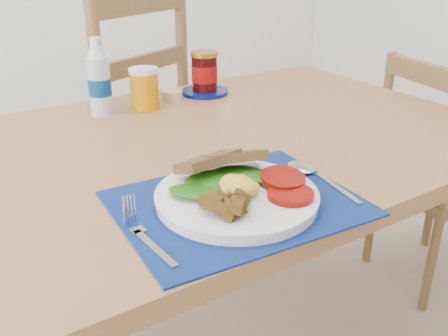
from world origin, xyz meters
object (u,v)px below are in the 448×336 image
chair_end (433,150)px  juice_glass (144,90)px  breakfast_plate (235,194)px  chair_far (120,106)px  water_bottle (99,82)px  jam_on_saucer (204,75)px

chair_end → juice_glass: 1.00m
chair_end → juice_glass: (-0.91, 0.30, 0.28)m
breakfast_plate → chair_far: bearing=80.9°
chair_far → chair_end: size_ratio=1.25×
breakfast_plate → water_bottle: 0.61m
chair_far → water_bottle: chair_far is taller
chair_end → jam_on_saucer: size_ratio=7.25×
chair_far → juice_glass: 0.48m
chair_far → chair_end: chair_far is taller
chair_far → breakfast_plate: 1.06m
juice_glass → water_bottle: bearing=172.9°
water_bottle → juice_glass: bearing=-7.1°
juice_glass → jam_on_saucer: jam_on_saucer is taller
chair_far → juice_glass: (-0.09, -0.44, 0.18)m
juice_glass → breakfast_plate: bearing=-100.3°
water_bottle → jam_on_saucer: water_bottle is taller
water_bottle → jam_on_saucer: bearing=4.0°
chair_far → jam_on_saucer: (0.12, -0.40, 0.18)m
water_bottle → jam_on_saucer: size_ratio=1.45×
chair_end → breakfast_plate: size_ratio=3.62×
juice_glass → jam_on_saucer: size_ratio=0.76×
chair_end → juice_glass: chair_end is taller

